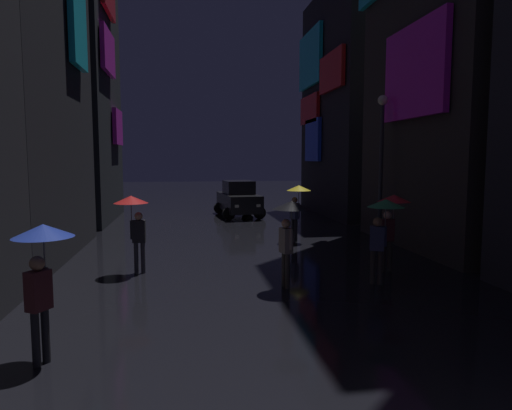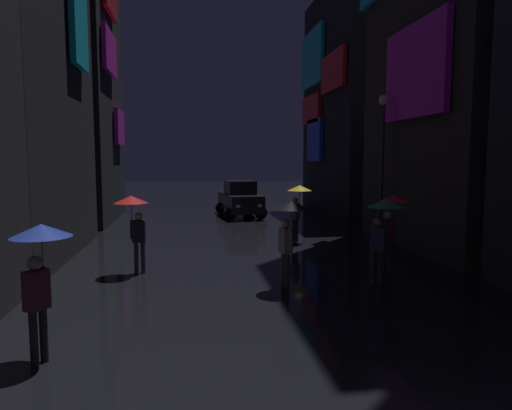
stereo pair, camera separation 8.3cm
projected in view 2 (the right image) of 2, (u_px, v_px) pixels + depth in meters
name	position (u px, v px, depth m)	size (l,w,h in m)	color
building_left_far	(68.00, 42.00, 21.98)	(4.25, 7.26, 17.42)	black
building_right_far	(358.00, 104.00, 25.11)	(4.25, 8.54, 12.21)	black
pedestrian_midstreet_centre_red	(134.00, 212.00, 12.19)	(0.90, 0.90, 2.12)	#2D2D38
pedestrian_foreground_left_blue	(40.00, 254.00, 6.87)	(0.90, 0.90, 2.12)	black
pedestrian_far_right_red	(392.00, 211.00, 12.46)	(0.90, 0.90, 2.12)	#38332D
pedestrian_near_crossing_green	(383.00, 218.00, 11.12)	(0.90, 0.90, 2.12)	#38332D
pedestrian_midstreet_left_black	(289.00, 220.00, 10.75)	(0.90, 0.90, 2.12)	#38332D
pedestrian_foreground_right_yellow	(298.00, 197.00, 16.92)	(0.90, 0.90, 2.12)	black
car_distant	(240.00, 199.00, 24.51)	(2.53, 4.28, 1.92)	black
streetlamp_right_far	(382.00, 152.00, 16.24)	(0.36, 0.36, 5.34)	#2D2D33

